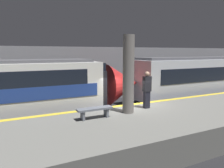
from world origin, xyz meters
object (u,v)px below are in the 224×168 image
(person_waiting, at_px, (147,89))
(train_modern, at_px, (222,77))
(support_pillar_near, at_px, (128,75))
(platform_bench, at_px, (95,110))

(person_waiting, bearing_deg, train_modern, 18.61)
(support_pillar_near, relative_size, train_modern, 0.17)
(train_modern, xyz_separation_m, platform_bench, (-13.04, -3.83, -0.32))
(support_pillar_near, xyz_separation_m, person_waiting, (1.22, 0.28, -0.78))
(train_modern, distance_m, platform_bench, 13.60)
(train_modern, distance_m, person_waiting, 10.70)
(support_pillar_near, relative_size, platform_bench, 2.31)
(support_pillar_near, height_order, train_modern, support_pillar_near)
(train_modern, bearing_deg, support_pillar_near, -161.97)
(platform_bench, bearing_deg, train_modern, 16.37)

